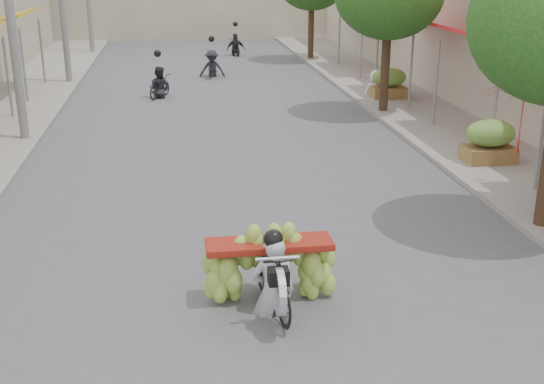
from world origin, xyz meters
The scene contains 10 objects.
ground centered at (0.00, 0.00, 0.00)m, with size 120.00×120.00×0.00m, color #535257.
sidewalk_right centered at (7.00, 15.00, 0.06)m, with size 4.00×60.00×0.12m, color gray.
produce_crate_mid centered at (6.20, 8.00, 0.71)m, with size 1.20×0.88×1.16m.
produce_crate_far centered at (6.20, 16.00, 0.71)m, with size 1.20×0.88×1.16m.
banana_motorbike centered at (-0.01, 1.83, 0.71)m, with size 2.20×1.88×2.16m.
market_umbrella centered at (6.06, 6.33, 2.39)m, with size 1.94×1.94×1.59m.
pedestrian centered at (5.91, 16.59, 1.01)m, with size 0.90×0.57×1.77m.
bg_motorbike_a centered at (-1.80, 17.73, 0.78)m, with size 1.08×1.51×1.95m.
bg_motorbike_b centered at (0.36, 21.91, 0.83)m, with size 1.14×1.85×1.95m.
bg_motorbike_c centered at (1.95, 28.22, 0.83)m, with size 1.02×1.52×1.95m.
Camera 1 is at (-1.27, -6.99, 4.87)m, focal length 45.00 mm.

